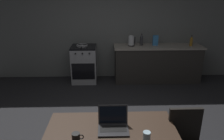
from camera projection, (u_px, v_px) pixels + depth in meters
name	position (u px, v px, depth m)	size (l,w,h in m)	color
ground_plane	(104.00, 137.00, 3.31)	(12.00, 12.00, 0.00)	black
back_wall	(116.00, 23.00, 5.32)	(6.40, 0.10, 2.82)	slate
kitchen_counter	(157.00, 63.00, 5.35)	(2.16, 0.64, 0.91)	#282623
stove_oven	(84.00, 64.00, 5.29)	(0.60, 0.62, 0.91)	gray
laptop	(113.00, 125.00, 2.25)	(0.32, 0.27, 0.22)	#232326
electric_kettle	(131.00, 41.00, 5.13)	(0.17, 0.15, 0.26)	black
bottle	(191.00, 41.00, 5.13)	(0.07, 0.07, 0.26)	#8C601E
frying_pan	(82.00, 45.00, 5.11)	(0.27, 0.44, 0.05)	gray
coffee_mug	(76.00, 137.00, 2.06)	(0.12, 0.08, 0.09)	black
drinking_glass	(147.00, 138.00, 2.01)	(0.07, 0.07, 0.14)	#99B7C6
cereal_box	(155.00, 40.00, 5.17)	(0.13, 0.05, 0.25)	#3372B2
bottle_b	(141.00, 40.00, 5.21)	(0.07, 0.07, 0.28)	#2D2D33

